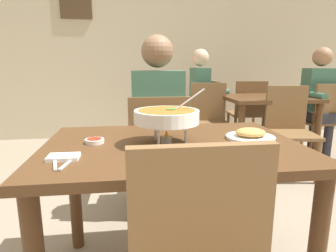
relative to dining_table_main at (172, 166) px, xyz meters
name	(u,v)px	position (x,y,z in m)	size (l,w,h in m)	color
cafe_rear_partition	(141,38)	(0.00, 3.21, 0.87)	(10.00, 0.10, 3.00)	beige
dining_table_main	(172,166)	(0.00, 0.00, 0.00)	(1.20, 0.84, 0.75)	#51331C
chair_diner_main	(158,148)	(0.00, 0.71, -0.12)	(0.44, 0.44, 0.90)	brown
diner_main	(157,116)	(0.00, 0.74, 0.11)	(0.40, 0.45, 1.31)	#2D2D38
curry_bowl	(167,117)	(-0.03, -0.01, 0.24)	(0.33, 0.30, 0.26)	silver
rice_plate	(210,155)	(0.11, -0.26, 0.14)	(0.24, 0.24, 0.06)	white
appetizer_plate	(250,135)	(0.40, 0.02, 0.14)	(0.24, 0.24, 0.06)	white
sauce_dish	(95,141)	(-0.36, 0.04, 0.13)	(0.09, 0.09, 0.02)	white
napkin_folded	(64,157)	(-0.46, -0.18, 0.12)	(0.12, 0.08, 0.02)	white
fork_utensil	(55,163)	(-0.48, -0.23, 0.12)	(0.01, 0.17, 0.01)	silver
spoon_utensil	(69,162)	(-0.43, -0.23, 0.12)	(0.01, 0.17, 0.01)	silver
dining_table_far	(267,108)	(1.40, 1.87, -0.02)	(1.00, 0.80, 0.75)	#51331C
chair_bg_left	(323,117)	(2.07, 1.76, -0.12)	(0.45, 0.45, 0.90)	brown
chair_bg_middle	(205,110)	(0.81, 2.43, -0.12)	(0.46, 0.46, 0.90)	brown
chair_bg_right	(209,117)	(0.72, 1.91, -0.12)	(0.49, 0.49, 0.90)	brown
chair_bg_corner	(289,125)	(1.40, 1.36, -0.12)	(0.50, 0.50, 0.90)	brown
chair_bg_window	(248,110)	(1.40, 2.39, -0.12)	(0.47, 0.47, 0.90)	brown
patron_bg_left	(320,96)	(2.04, 1.81, 0.11)	(0.40, 0.45, 1.31)	#2D2D38
patron_bg_middle	(202,93)	(0.76, 2.39, 0.11)	(0.45, 0.40, 1.31)	#2D2D38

